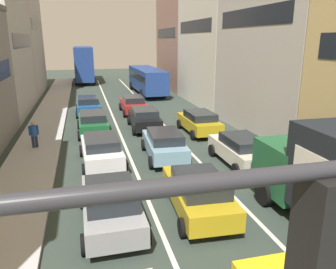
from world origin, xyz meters
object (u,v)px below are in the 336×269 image
at_px(coupe_centre_lane_fourth, 144,118).
at_px(sedan_centre_lane_fifth, 133,104).
at_px(wagon_left_lane_second, 111,204).
at_px(wagon_right_lane_far, 199,122).
at_px(hatchback_centre_lane_third, 164,144).
at_px(bus_far_queue_secondary, 84,63).
at_px(pedestrian_far_sidewalk, 34,134).
at_px(sedan_left_lane_third, 101,149).
at_px(bus_mid_queue_primary, 147,78).
at_px(sedan_left_lane_fourth, 93,122).
at_px(sedan_right_lane_behind_truck, 241,149).
at_px(sedan_centre_lane_second, 198,192).
at_px(sedan_left_lane_fifth, 88,105).

bearing_deg(coupe_centre_lane_fourth, sedan_centre_lane_fifth, 1.22).
height_order(wagon_left_lane_second, wagon_right_lane_far, same).
xyz_separation_m(wagon_left_lane_second, hatchback_centre_lane_third, (3.31, 6.08, 0.00)).
relative_size(wagon_right_lane_far, bus_far_queue_secondary, 0.41).
height_order(bus_far_queue_secondary, pedestrian_far_sidewalk, bus_far_queue_secondary).
bearing_deg(wagon_right_lane_far, hatchback_centre_lane_third, 140.01).
relative_size(sedan_left_lane_third, sedan_centre_lane_fifth, 1.02).
distance_m(sedan_centre_lane_fifth, pedestrian_far_sidewalk, 10.86).
bearing_deg(hatchback_centre_lane_third, wagon_right_lane_far, -36.13).
bearing_deg(pedestrian_far_sidewalk, wagon_right_lane_far, -95.44).
bearing_deg(pedestrian_far_sidewalk, coupe_centre_lane_fourth, -77.95).
xyz_separation_m(sedan_centre_lane_fifth, pedestrian_far_sidewalk, (-6.90, -8.39, 0.15)).
relative_size(wagon_right_lane_far, bus_mid_queue_primary, 0.41).
height_order(coupe_centre_lane_fourth, bus_far_queue_secondary, bus_far_queue_secondary).
height_order(sedan_left_lane_fourth, wagon_right_lane_far, same).
relative_size(sedan_left_lane_fourth, bus_far_queue_secondary, 0.41).
distance_m(sedan_left_lane_third, sedan_right_lane_behind_truck, 7.00).
xyz_separation_m(sedan_left_lane_third, wagon_right_lane_far, (6.69, 4.36, 0.00)).
bearing_deg(hatchback_centre_lane_third, wagon_left_lane_second, 154.30).
relative_size(hatchback_centre_lane_third, sedan_centre_lane_fifth, 1.02).
relative_size(sedan_left_lane_third, sedan_left_lane_fourth, 1.01).
relative_size(sedan_centre_lane_second, bus_mid_queue_primary, 0.42).
xyz_separation_m(sedan_left_lane_fifth, bus_far_queue_secondary, (0.01, 22.81, 2.03)).
bearing_deg(wagon_left_lane_second, sedan_right_lane_behind_truck, -58.68).
height_order(sedan_left_lane_third, sedan_centre_lane_fifth, same).
bearing_deg(hatchback_centre_lane_third, coupe_centre_lane_fourth, 2.47).
distance_m(sedan_centre_lane_second, pedestrian_far_sidewalk, 11.31).
relative_size(sedan_right_lane_behind_truck, bus_far_queue_secondary, 0.41).
bearing_deg(bus_far_queue_secondary, sedan_left_lane_third, -179.06).
relative_size(sedan_centre_lane_second, sedan_centre_lane_fifth, 1.02).
xyz_separation_m(sedan_centre_lane_fifth, wagon_right_lane_far, (3.35, -7.35, 0.00)).
bearing_deg(bus_mid_queue_primary, pedestrian_far_sidewalk, 150.45).
xyz_separation_m(sedan_left_lane_fourth, bus_mid_queue_primary, (6.68, 15.95, 0.96)).
relative_size(hatchback_centre_lane_third, sedan_left_lane_third, 1.00).
bearing_deg(sedan_right_lane_behind_truck, sedan_left_lane_third, 75.41).
xyz_separation_m(wagon_right_lane_far, bus_far_queue_secondary, (-7.05, 30.63, 2.03)).
bearing_deg(sedan_left_lane_fourth, pedestrian_far_sidewalk, 127.06).
height_order(sedan_centre_lane_second, sedan_left_lane_fourth, same).
bearing_deg(wagon_left_lane_second, sedan_left_lane_fifth, 0.50).
distance_m(sedan_left_lane_fifth, sedan_right_lane_behind_truck, 15.61).
height_order(hatchback_centre_lane_third, wagon_right_lane_far, same).
bearing_deg(pedestrian_far_sidewalk, sedan_left_lane_third, -144.28).
bearing_deg(sedan_left_lane_third, sedan_centre_lane_second, -154.19).
bearing_deg(sedan_centre_lane_fifth, sedan_left_lane_fifth, 82.69).
bearing_deg(sedan_left_lane_third, pedestrian_far_sidewalk, 44.65).
relative_size(hatchback_centre_lane_third, sedan_right_lane_behind_truck, 1.02).
distance_m(sedan_left_lane_fourth, bus_far_queue_secondary, 29.13).
bearing_deg(hatchback_centre_lane_third, sedan_left_lane_fifth, 19.75).
bearing_deg(sedan_centre_lane_fifth, bus_mid_queue_primary, -17.21).
relative_size(sedan_centre_lane_second, hatchback_centre_lane_third, 1.00).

